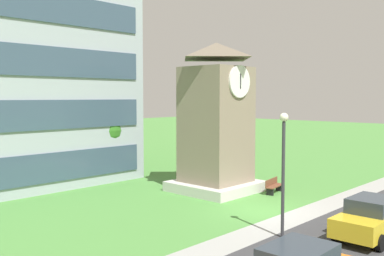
{
  "coord_description": "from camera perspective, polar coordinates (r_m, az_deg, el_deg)",
  "views": [
    {
      "loc": [
        -18.53,
        -12.71,
        5.88
      ],
      "look_at": [
        1.11,
        5.91,
        3.96
      ],
      "focal_mm": 41.06,
      "sensor_mm": 36.0,
      "label": 1
    }
  ],
  "objects": [
    {
      "name": "tree_near_tower",
      "position": [
        31.52,
        -11.38,
        -0.27
      ],
      "size": [
        2.87,
        2.87,
        5.0
      ],
      "color": "#513823",
      "rests_on": "ground"
    },
    {
      "name": "park_bench",
      "position": [
        27.49,
        10.57,
        -7.37
      ],
      "size": [
        1.86,
        0.81,
        0.88
      ],
      "color": "brown",
      "rests_on": "ground"
    },
    {
      "name": "clock_tower",
      "position": [
        27.28,
        3.15,
        0.25
      ],
      "size": [
        4.71,
        4.71,
        9.2
      ],
      "color": "gray",
      "rests_on": "ground"
    },
    {
      "name": "parked_car_yellow",
      "position": [
        20.04,
        22.18,
        -10.76
      ],
      "size": [
        4.13,
        2.02,
        1.69
      ],
      "color": "gold",
      "rests_on": "ground"
    },
    {
      "name": "ground_plane",
      "position": [
        23.23,
        8.88,
        -10.65
      ],
      "size": [
        160.0,
        160.0,
        0.0
      ],
      "primitive_type": "plane",
      "color": "#4C893D"
    },
    {
      "name": "street_lamp",
      "position": [
        18.58,
        11.78,
        -4.04
      ],
      "size": [
        0.36,
        0.36,
        5.22
      ],
      "color": "#333338",
      "rests_on": "ground"
    },
    {
      "name": "kerb_strip",
      "position": [
        22.26,
        12.94,
        -11.35
      ],
      "size": [
        120.0,
        1.6,
        0.01
      ],
      "primitive_type": "cube",
      "color": "#9E9E99",
      "rests_on": "ground"
    }
  ]
}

